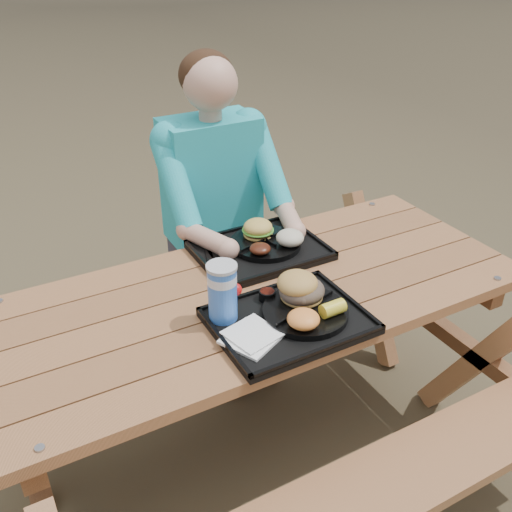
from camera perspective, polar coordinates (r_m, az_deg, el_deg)
ground at (r=2.38m, az=0.00°, el=-18.61°), size 60.00×60.00×0.00m
picnic_table at (r=2.11m, az=0.00°, el=-11.92°), size 1.80×1.49×0.75m
tray_near at (r=1.72m, az=3.28°, el=-6.58°), size 0.45×0.35×0.02m
tray_far at (r=2.07m, az=0.37°, el=0.50°), size 0.45×0.35×0.02m
plate_near at (r=1.73m, az=4.95°, el=-5.59°), size 0.26×0.26×0.02m
plate_far at (r=2.08m, az=0.96°, el=1.29°), size 0.26×0.26×0.02m
napkin_stack at (r=1.63m, az=-0.52°, el=-8.16°), size 0.19×0.19×0.02m
soda_cup at (r=1.67m, az=-3.37°, el=-3.77°), size 0.09×0.09×0.17m
condiment_bbq at (r=1.79m, az=1.14°, el=-3.93°), size 0.05×0.05×0.03m
condiment_mustard at (r=1.82m, az=3.14°, el=-3.41°), size 0.05×0.05×0.03m
sandwich at (r=1.74m, az=4.65°, el=-2.33°), size 0.13×0.13×0.14m
mac_cheese at (r=1.65m, az=4.77°, el=-6.30°), size 0.10×0.10×0.05m
corn_cob at (r=1.70m, az=7.68°, el=-5.21°), size 0.08×0.08×0.04m
cutlery_far at (r=2.02m, az=-4.09°, el=-0.07°), size 0.05×0.17×0.01m
burger at (r=2.09m, az=0.20°, el=3.24°), size 0.11×0.11×0.10m
baked_beans at (r=1.99m, az=0.41°, el=0.74°), size 0.07×0.07×0.03m
potato_salad at (r=2.04m, az=3.42°, el=1.83°), size 0.10×0.10×0.06m
diner at (r=2.48m, az=-4.10°, el=2.57°), size 0.48×0.84×1.28m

